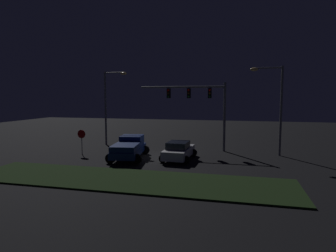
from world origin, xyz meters
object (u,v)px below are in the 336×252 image
(traffic_signal_gantry, at_px, (199,100))
(stop_sign, at_px, (82,137))
(car_sedan, at_px, (179,151))
(street_lamp_left, at_px, (110,99))
(pickup_truck, at_px, (129,146))
(street_lamp_right, at_px, (274,99))

(traffic_signal_gantry, relative_size, stop_sign, 3.73)
(car_sedan, bearing_deg, stop_sign, 92.43)
(car_sedan, distance_m, street_lamp_left, 11.06)
(stop_sign, bearing_deg, car_sedan, -0.19)
(street_lamp_left, bearing_deg, stop_sign, -92.66)
(pickup_truck, distance_m, stop_sign, 4.79)
(pickup_truck, relative_size, street_lamp_left, 0.72)
(street_lamp_left, height_order, stop_sign, street_lamp_left)
(car_sedan, distance_m, stop_sign, 8.90)
(pickup_truck, relative_size, traffic_signal_gantry, 0.68)
(car_sedan, height_order, street_lamp_right, street_lamp_right)
(street_lamp_right, xyz_separation_m, stop_sign, (-16.58, -3.64, -3.40))
(car_sedan, bearing_deg, street_lamp_right, -61.95)
(street_lamp_left, bearing_deg, car_sedan, -32.65)
(pickup_truck, bearing_deg, traffic_signal_gantry, -53.79)
(pickup_truck, distance_m, car_sedan, 4.17)
(traffic_signal_gantry, height_order, stop_sign, traffic_signal_gantry)
(stop_sign, bearing_deg, street_lamp_right, 12.39)
(pickup_truck, relative_size, stop_sign, 2.53)
(pickup_truck, distance_m, street_lamp_left, 8.45)
(street_lamp_right, height_order, stop_sign, street_lamp_right)
(traffic_signal_gantry, distance_m, street_lamp_right, 6.79)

